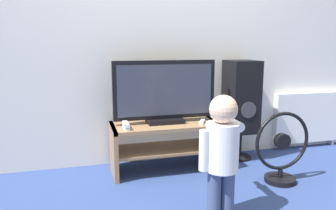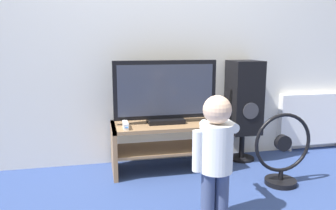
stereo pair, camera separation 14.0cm
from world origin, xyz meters
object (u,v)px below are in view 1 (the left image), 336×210
object	(u,v)px
game_console	(126,126)
remote_primary	(202,122)
child	(222,147)
floor_fan	(282,151)
television	(165,93)
speaker_tower	(241,98)
radiator	(310,117)

from	to	relation	value
game_console	remote_primary	bearing A→B (deg)	2.43
child	floor_fan	distance (m)	0.85
television	speaker_tower	size ratio (longest dim) A/B	0.94
floor_fan	radiator	bearing A→B (deg)	41.06
radiator	child	bearing A→B (deg)	-143.91
television	game_console	bearing A→B (deg)	-161.42
television	radiator	xyz separation A→B (m)	(1.70, 0.21, -0.37)
television	floor_fan	bearing A→B (deg)	-32.87
floor_fan	television	bearing A→B (deg)	147.13
television	game_console	xyz separation A→B (m)	(-0.37, -0.12, -0.25)
game_console	remote_primary	distance (m)	0.69
television	radiator	distance (m)	1.75
remote_primary	radiator	bearing A→B (deg)	12.32
game_console	speaker_tower	xyz separation A→B (m)	(1.15, 0.20, 0.15)
remote_primary	speaker_tower	world-z (taller)	speaker_tower
speaker_tower	radiator	size ratio (longest dim) A/B	1.10
remote_primary	radiator	size ratio (longest dim) A/B	0.15
game_console	radiator	world-z (taller)	radiator
remote_primary	television	bearing A→B (deg)	163.57
game_console	speaker_tower	size ratio (longest dim) A/B	0.17
floor_fan	child	bearing A→B (deg)	-150.84
television	radiator	size ratio (longest dim) A/B	1.04
television	child	distance (m)	0.97
floor_fan	radiator	xyz separation A→B (m)	(0.86, 0.75, 0.07)
child	speaker_tower	size ratio (longest dim) A/B	0.84
radiator	remote_primary	bearing A→B (deg)	-167.68
remote_primary	child	bearing A→B (deg)	-102.98
game_console	child	bearing A→B (deg)	-59.12
game_console	remote_primary	xyz separation A→B (m)	(0.68, 0.03, -0.02)
child	radiator	world-z (taller)	child
television	speaker_tower	xyz separation A→B (m)	(0.78, 0.07, -0.10)
child	floor_fan	size ratio (longest dim) A/B	1.38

